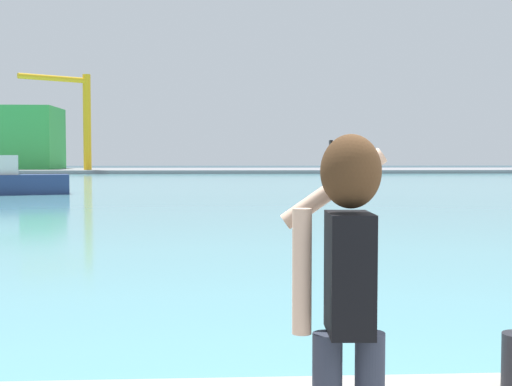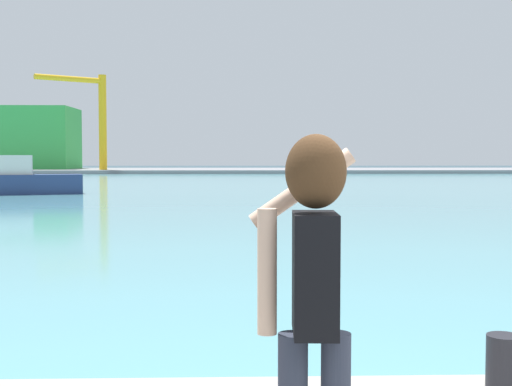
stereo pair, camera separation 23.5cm
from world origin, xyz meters
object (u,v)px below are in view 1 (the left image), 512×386
object	(u,v)px
person_photographer	(347,280)
boat_moored	(10,181)
port_crane	(79,111)
warehouse_left	(7,138)

from	to	relation	value
person_photographer	boat_moored	distance (m)	37.66
boat_moored	port_crane	bearing A→B (deg)	82.13
warehouse_left	person_photographer	bearing A→B (deg)	-72.16
warehouse_left	port_crane	distance (m)	14.74
person_photographer	port_crane	size ratio (longest dim) A/B	0.14
person_photographer	warehouse_left	distance (m)	98.17
warehouse_left	port_crane	world-z (taller)	port_crane
boat_moored	warehouse_left	size ratio (longest dim) A/B	0.45
warehouse_left	port_crane	size ratio (longest dim) A/B	1.15
boat_moored	warehouse_left	xyz separation A→B (m)	(-17.77, 57.81, 3.92)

